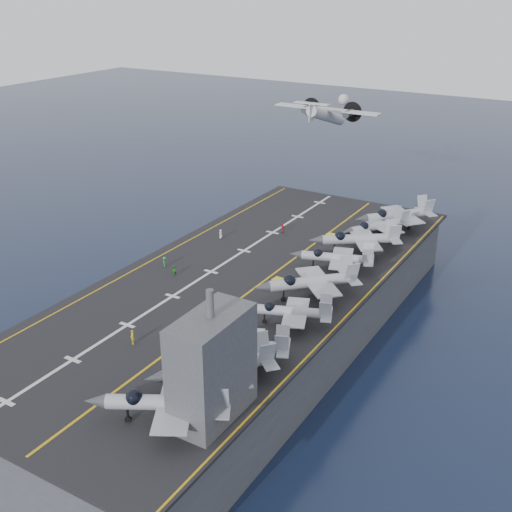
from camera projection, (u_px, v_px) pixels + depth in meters
The scene contains 27 objects.
ground at pixel (243, 338), 103.84m from camera, with size 500.00×500.00×0.00m, color #142135.
hull at pixel (243, 311), 101.85m from camera, with size 36.00×90.00×10.00m, color #56595E.
flight_deck at pixel (243, 281), 99.78m from camera, with size 38.00×92.00×0.40m, color black.
foul_line at pixel (259, 284), 98.28m from camera, with size 0.35×90.00×0.02m, color gold.
landing_centerline at pixel (211, 272), 102.51m from camera, with size 0.50×90.00×0.02m, color silver.
deck_edge_port at pixel (157, 258), 107.69m from camera, with size 0.25×90.00×0.02m, color gold.
deck_edge_stbd at pixel (353, 309), 90.99m from camera, with size 0.25×90.00×0.02m, color gold.
island_superstructure at pixel (212, 355), 66.03m from camera, with size 5.00×10.00×15.00m, color #56595E, non-canonical shape.
fighter_jet_0 at pixel (167, 401), 66.77m from camera, with size 18.53×16.55×5.37m, color #9FA6AF, non-canonical shape.
fighter_jet_1 at pixel (219, 365), 73.06m from camera, with size 17.50×17.99×5.24m, color #A2AAB1, non-canonical shape.
fighter_jet_2 at pixel (243, 344), 77.88m from camera, with size 15.57×13.41×4.56m, color #99A2A8, non-canonical shape.
fighter_jet_3 at pixel (291, 311), 85.91m from camera, with size 15.07×12.65×4.45m, color #949CA3, non-canonical shape.
fighter_jet_4 at pixel (312, 281), 93.25m from camera, with size 18.45×18.49×5.44m, color #9AA2A9, non-canonical shape.
fighter_jet_5 at pixel (337, 257), 102.12m from camera, with size 15.68×12.85×4.69m, color gray, non-canonical shape.
fighter_jet_6 at pixel (360, 238), 108.60m from camera, with size 18.64×17.40×5.39m, color gray, non-canonical shape.
fighter_jet_7 at pixel (378, 225), 114.94m from camera, with size 15.36×16.80×4.85m, color gray, non-canonical shape.
fighter_jet_8 at pixel (398, 214), 119.50m from camera, with size 18.21×18.65×5.44m, color gray, non-canonical shape.
tow_cart_a at pixel (185, 341), 81.87m from camera, with size 2.03×1.57×1.08m, color #F2B212, non-canonical shape.
tow_cart_b at pixel (280, 284), 97.04m from camera, with size 2.39×1.68×1.35m, color yellow, non-canonical shape.
tow_cart_c at pixel (332, 237), 114.75m from camera, with size 1.87×1.24×1.10m, color yellow, non-canonical shape.
crew_2 at pixel (174, 270), 101.20m from camera, with size 0.80×1.06×1.60m, color #1F9221.
crew_3 at pixel (165, 262), 104.06m from camera, with size 1.13×1.21×1.68m, color green.
crew_4 at pixel (283, 228), 117.95m from camera, with size 1.11×0.77×1.79m, color #BC2638.
crew_5 at pixel (221, 234), 115.41m from camera, with size 0.71×1.02×1.65m, color silver.
crew_6 at pixel (132, 337), 82.01m from camera, with size 1.38×1.24×1.93m, color yellow.
crew_7 at pixel (204, 317), 87.07m from camera, with size 1.19×1.06×1.65m, color #268C33.
transport_plane at pixel (326, 116), 138.82m from camera, with size 24.19×16.59×5.69m, color silver, non-canonical shape.
Camera 1 is at (47.90, -76.14, 53.61)m, focal length 45.00 mm.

